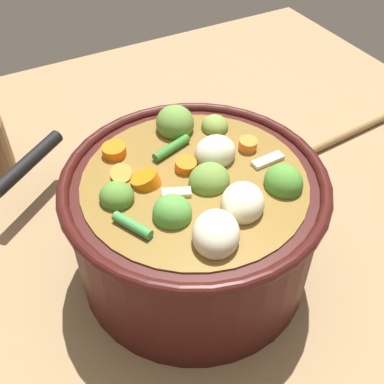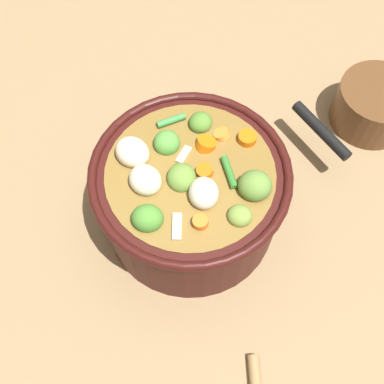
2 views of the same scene
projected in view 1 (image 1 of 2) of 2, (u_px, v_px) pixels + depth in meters
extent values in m
plane|color=#8C704C|center=(194.00, 264.00, 0.56)|extent=(1.10, 1.10, 0.00)
cylinder|color=#38110F|center=(194.00, 226.00, 0.51)|extent=(0.26, 0.26, 0.13)
torus|color=#38110F|center=(194.00, 181.00, 0.47)|extent=(0.27, 0.27, 0.01)
cylinder|color=brown|center=(194.00, 223.00, 0.51)|extent=(0.23, 0.23, 0.13)
ellipsoid|color=#53963C|center=(172.00, 213.00, 0.43)|extent=(0.05, 0.05, 0.04)
ellipsoid|color=olive|center=(209.00, 181.00, 0.46)|extent=(0.04, 0.04, 0.04)
ellipsoid|color=olive|center=(215.00, 126.00, 0.53)|extent=(0.03, 0.04, 0.02)
ellipsoid|color=#51822F|center=(117.00, 197.00, 0.44)|extent=(0.05, 0.05, 0.03)
ellipsoid|color=#4C8B31|center=(283.00, 182.00, 0.46)|extent=(0.04, 0.04, 0.04)
ellipsoid|color=olive|center=(175.00, 123.00, 0.52)|extent=(0.05, 0.05, 0.04)
cylinder|color=orange|center=(121.00, 175.00, 0.47)|extent=(0.03, 0.03, 0.02)
cylinder|color=orange|center=(146.00, 181.00, 0.46)|extent=(0.04, 0.04, 0.02)
cylinder|color=orange|center=(248.00, 146.00, 0.50)|extent=(0.02, 0.02, 0.02)
cylinder|color=orange|center=(185.00, 167.00, 0.48)|extent=(0.03, 0.03, 0.02)
cylinder|color=orange|center=(114.00, 153.00, 0.49)|extent=(0.03, 0.03, 0.02)
ellipsoid|color=beige|center=(216.00, 234.00, 0.40)|extent=(0.06, 0.06, 0.04)
ellipsoid|color=beige|center=(243.00, 203.00, 0.43)|extent=(0.06, 0.06, 0.04)
ellipsoid|color=beige|center=(215.00, 153.00, 0.49)|extent=(0.05, 0.04, 0.04)
cylinder|color=#31762A|center=(171.00, 148.00, 0.50)|extent=(0.05, 0.02, 0.01)
cylinder|color=#3D8D42|center=(132.00, 225.00, 0.42)|extent=(0.03, 0.04, 0.01)
cube|color=beige|center=(268.00, 160.00, 0.49)|extent=(0.04, 0.01, 0.01)
cube|color=beige|center=(177.00, 193.00, 0.45)|extent=(0.03, 0.02, 0.01)
cylinder|color=#977549|center=(342.00, 135.00, 0.73)|extent=(0.23, 0.03, 0.02)
cylinder|color=black|center=(28.00, 162.00, 0.60)|extent=(0.11, 0.09, 0.02)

